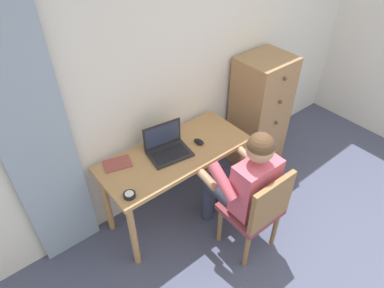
{
  "coord_description": "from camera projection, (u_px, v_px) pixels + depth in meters",
  "views": [
    {
      "loc": [
        -1.73,
        0.12,
        2.57
      ],
      "look_at": [
        -0.41,
        1.75,
        0.85
      ],
      "focal_mm": 31.35,
      "sensor_mm": 36.0,
      "label": 1
    }
  ],
  "objects": [
    {
      "name": "chair",
      "position": [
        257.0,
        210.0,
        2.64
      ],
      "size": [
        0.43,
        0.41,
        0.89
      ],
      "color": "brown",
      "rests_on": "ground_plane"
    },
    {
      "name": "wall_back",
      "position": [
        196.0,
        65.0,
        2.93
      ],
      "size": [
        4.8,
        0.05,
        2.5
      ],
      "primitive_type": "cube",
      "color": "silver",
      "rests_on": "ground_plane"
    },
    {
      "name": "desk",
      "position": [
        176.0,
        162.0,
        2.86
      ],
      "size": [
        1.29,
        0.56,
        0.75
      ],
      "color": "tan",
      "rests_on": "ground_plane"
    },
    {
      "name": "notebook_pad",
      "position": [
        117.0,
        164.0,
        2.67
      ],
      "size": [
        0.24,
        0.2,
        0.01
      ],
      "primitive_type": "cube",
      "rotation": [
        0.0,
        0.0,
        -0.29
      ],
      "color": "#994742",
      "rests_on": "desk"
    },
    {
      "name": "computer_mouse",
      "position": [
        199.0,
        142.0,
        2.87
      ],
      "size": [
        0.07,
        0.11,
        0.03
      ],
      "primitive_type": "ellipsoid",
      "rotation": [
        0.0,
        0.0,
        0.1
      ],
      "color": "black",
      "rests_on": "desk"
    },
    {
      "name": "dresser",
      "position": [
        259.0,
        113.0,
        3.48
      ],
      "size": [
        0.51,
        0.46,
        1.23
      ],
      "color": "#9E754C",
      "rests_on": "ground_plane"
    },
    {
      "name": "desk_clock",
      "position": [
        130.0,
        195.0,
        2.4
      ],
      "size": [
        0.09,
        0.09,
        0.03
      ],
      "color": "black",
      "rests_on": "desk"
    },
    {
      "name": "curtain_panel",
      "position": [
        38.0,
        146.0,
        2.26
      ],
      "size": [
        0.47,
        0.03,
        2.26
      ],
      "primitive_type": "cube",
      "color": "#8EA3B7",
      "rests_on": "ground_plane"
    },
    {
      "name": "person_seated",
      "position": [
        243.0,
        180.0,
        2.63
      ],
      "size": [
        0.54,
        0.59,
        1.21
      ],
      "color": "#33384C",
      "rests_on": "ground_plane"
    },
    {
      "name": "laptop",
      "position": [
        167.0,
        147.0,
        2.76
      ],
      "size": [
        0.37,
        0.3,
        0.24
      ],
      "color": "#232326",
      "rests_on": "desk"
    }
  ]
}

